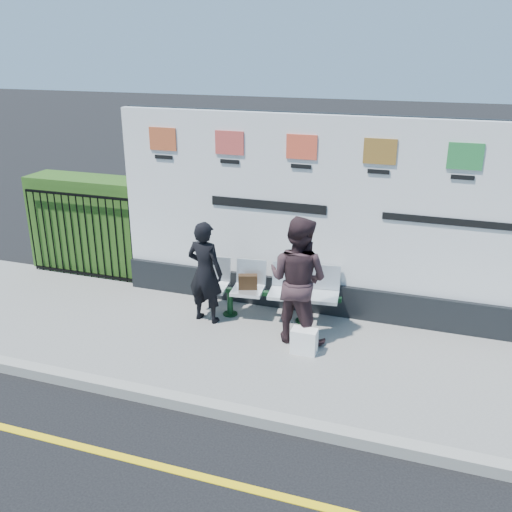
% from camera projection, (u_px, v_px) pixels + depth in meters
% --- Properties ---
extents(ground, '(80.00, 80.00, 0.00)m').
position_uv_depth(ground, '(257.00, 491.00, 5.51)').
color(ground, black).
extents(pavement, '(14.00, 3.00, 0.12)m').
position_uv_depth(pavement, '(316.00, 358.00, 7.70)').
color(pavement, slate).
rests_on(pavement, ground).
extents(kerb, '(14.00, 0.18, 0.14)m').
position_uv_depth(kerb, '(285.00, 423.00, 6.37)').
color(kerb, gray).
rests_on(kerb, ground).
extents(yellow_line, '(14.00, 0.10, 0.01)m').
position_uv_depth(yellow_line, '(257.00, 491.00, 5.51)').
color(yellow_line, yellow).
rests_on(yellow_line, ground).
extents(billboard, '(8.00, 0.30, 3.00)m').
position_uv_depth(billboard, '(374.00, 236.00, 8.27)').
color(billboard, black).
rests_on(billboard, pavement).
extents(hedge, '(2.35, 0.70, 1.70)m').
position_uv_depth(hedge, '(94.00, 224.00, 10.35)').
color(hedge, '#2A5018').
rests_on(hedge, pavement).
extents(railing, '(2.05, 0.06, 1.54)m').
position_uv_depth(railing, '(80.00, 235.00, 9.98)').
color(railing, black).
rests_on(railing, pavement).
extents(bench, '(2.20, 0.81, 0.46)m').
position_uv_depth(bench, '(266.00, 304.00, 8.61)').
color(bench, silver).
rests_on(bench, pavement).
extents(woman_left, '(0.61, 0.45, 1.55)m').
position_uv_depth(woman_left, '(205.00, 272.00, 8.37)').
color(woman_left, black).
rests_on(woman_left, pavement).
extents(woman_right, '(1.02, 0.87, 1.81)m').
position_uv_depth(woman_right, '(298.00, 280.00, 7.77)').
color(woman_right, '#312024').
rests_on(woman_right, pavement).
extents(handbag_brown, '(0.31, 0.21, 0.22)m').
position_uv_depth(handbag_brown, '(248.00, 282.00, 8.55)').
color(handbag_brown, black).
rests_on(handbag_brown, bench).
extents(carrier_bag_white, '(0.34, 0.21, 0.34)m').
position_uv_depth(carrier_bag_white, '(304.00, 341.00, 7.67)').
color(carrier_bag_white, white).
rests_on(carrier_bag_white, pavement).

